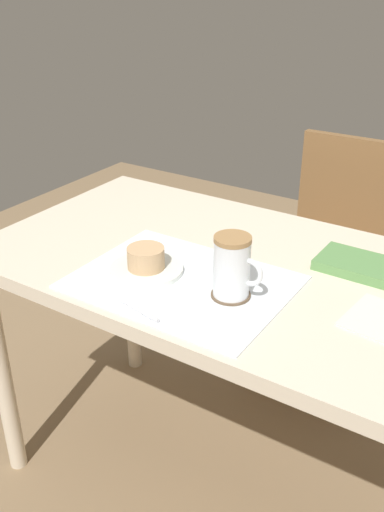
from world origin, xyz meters
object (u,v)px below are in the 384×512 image
coffee_mug (233,266)px  small_book (357,265)px  dining_table (237,294)px  wooden_chair (335,250)px  pastry (146,258)px  pastry_plate (146,270)px

coffee_mug → small_book: coffee_mug is taller
dining_table → small_book: bearing=27.5°
wooden_chair → coffee_mug: (0.05, -0.85, 0.34)m
pastry → coffee_mug: bearing=3.4°
pastry_plate → small_book: (0.40, 0.28, 0.00)m
dining_table → wooden_chair: size_ratio=1.50×
wooden_chair → pastry_plate: size_ratio=4.96×
pastry_plate → coffee_mug: coffee_mug is taller
wooden_chair → coffee_mug: coffee_mug is taller
pastry → coffee_mug: size_ratio=0.64×
pastry → coffee_mug: 0.22m
pastry → small_book: size_ratio=0.48×
pastry_plate → pastry: (0.00, 0.00, 0.03)m
dining_table → pastry_plate: pastry_plate is taller
dining_table → pastry_plate: size_ratio=7.44×
coffee_mug → pastry_plate: bearing=-176.6°
dining_table → pastry_plate: (-0.16, -0.16, 0.09)m
small_book → coffee_mug: bearing=-123.5°
wooden_chair → small_book: (0.24, -0.58, 0.27)m
dining_table → small_book: (0.25, 0.13, 0.10)m
coffee_mug → wooden_chair: bearing=93.6°
wooden_chair → pastry_plate: bearing=79.3°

